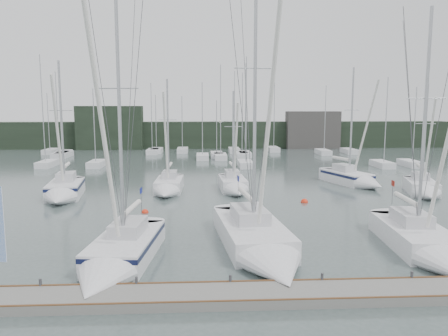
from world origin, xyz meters
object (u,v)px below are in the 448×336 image
object	(u,v)px
sailboat_mid_b	(168,188)
sailboat_mid_e	(424,190)
sailboat_near_right	(430,248)
sailboat_mid_d	(356,179)
sailboat_mid_c	(234,187)
sailboat_near_center	(262,247)
buoy_c	(145,213)
buoy_b	(304,202)
sailboat_near_left	(116,258)
sailboat_mid_a	(63,192)

from	to	relation	value
sailboat_mid_b	sailboat_mid_e	bearing A→B (deg)	-3.87
sailboat_near_right	sailboat_mid_b	distance (m)	23.38
sailboat_near_right	sailboat_mid_d	xyz separation A→B (m)	(3.65, 21.13, 0.06)
sailboat_mid_b	sailboat_mid_c	xyz separation A→B (m)	(6.11, 0.20, 0.01)
sailboat_mid_d	sailboat_mid_e	distance (m)	6.80
sailboat_mid_b	sailboat_mid_c	distance (m)	6.11
sailboat_near_center	sailboat_mid_b	world-z (taller)	sailboat_near_center
sailboat_mid_d	buoy_c	xyz separation A→B (m)	(-19.77, -10.35, -0.61)
sailboat_mid_d	buoy_c	bearing A→B (deg)	-171.25
sailboat_mid_b	buoy_b	distance (m)	12.38
sailboat_near_left	sailboat_near_right	xyz separation A→B (m)	(16.03, 0.79, -0.03)
sailboat_mid_a	sailboat_mid_c	distance (m)	15.01
sailboat_mid_e	sailboat_near_left	bearing A→B (deg)	-129.23
sailboat_near_center	sailboat_mid_e	world-z (taller)	sailboat_near_center
sailboat_near_center	buoy_c	world-z (taller)	sailboat_near_center
sailboat_near_left	sailboat_mid_e	size ratio (longest dim) A/B	1.39
sailboat_mid_d	sailboat_mid_b	bearing A→B (deg)	170.71
sailboat_mid_c	sailboat_mid_d	bearing A→B (deg)	10.32
sailboat_near_right	sailboat_mid_a	distance (m)	28.53
sailboat_near_center	buoy_c	xyz separation A→B (m)	(-7.37, 10.24, -0.58)
sailboat_near_left	sailboat_mid_b	bearing A→B (deg)	92.76
sailboat_near_right	sailboat_near_left	bearing A→B (deg)	-172.63
sailboat_mid_a	buoy_c	world-z (taller)	sailboat_mid_a
sailboat_near_center	buoy_b	bearing A→B (deg)	61.89
sailboat_near_right	sailboat_mid_d	bearing A→B (deg)	84.77
sailboat_mid_a	sailboat_mid_d	xyz separation A→B (m)	(27.32, 5.21, -0.05)
sailboat_mid_c	sailboat_mid_a	bearing A→B (deg)	-174.28
buoy_b	sailboat_mid_b	bearing A→B (deg)	159.52
sailboat_mid_a	sailboat_mid_b	size ratio (longest dim) A/B	1.13
sailboat_near_right	sailboat_near_center	bearing A→B (deg)	-178.94
sailboat_mid_b	sailboat_mid_c	bearing A→B (deg)	3.33
buoy_b	sailboat_near_left	bearing A→B (deg)	-131.26
sailboat_near_center	sailboat_mid_c	size ratio (longest dim) A/B	1.69
sailboat_mid_b	buoy_b	world-z (taller)	sailboat_mid_b
sailboat_mid_e	buoy_c	size ratio (longest dim) A/B	19.65
sailboat_near_left	sailboat_mid_e	bearing A→B (deg)	40.85
sailboat_mid_e	sailboat_mid_c	bearing A→B (deg)	-171.94
sailboat_near_right	sailboat_mid_a	bearing A→B (deg)	150.65
sailboat_mid_d	sailboat_mid_a	bearing A→B (deg)	171.91
sailboat_mid_a	sailboat_mid_e	xyz separation A→B (m)	(31.60, -0.07, -0.11)
sailboat_mid_e	buoy_b	xyz separation A→B (m)	(-11.28, -2.18, -0.54)
sailboat_mid_c	sailboat_mid_d	world-z (taller)	sailboat_mid_d
sailboat_near_left	buoy_c	xyz separation A→B (m)	(-0.09, 11.57, -0.58)
sailboat_near_center	buoy_c	distance (m)	12.63
sailboat_near_center	sailboat_near_left	bearing A→B (deg)	-175.45
sailboat_mid_c	sailboat_mid_e	world-z (taller)	sailboat_mid_e
sailboat_mid_e	buoy_c	world-z (taller)	sailboat_mid_e
sailboat_near_right	sailboat_mid_b	xyz separation A→B (m)	(-14.94, 17.99, -0.01)
sailboat_mid_c	buoy_c	world-z (taller)	sailboat_mid_c
sailboat_near_right	buoy_c	xyz separation A→B (m)	(-16.12, 10.78, -0.55)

